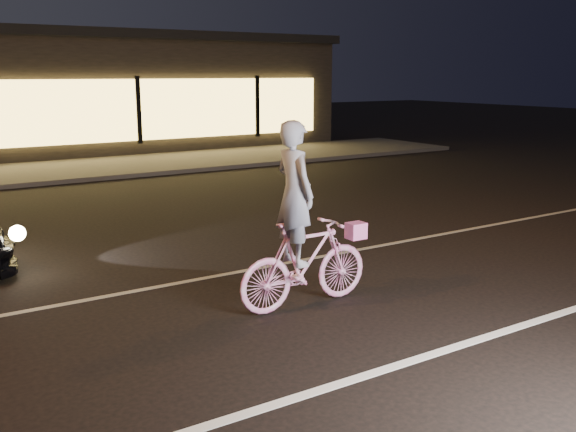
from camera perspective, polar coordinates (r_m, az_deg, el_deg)
ground at (r=7.03m, az=-6.09°, el=-10.87°), size 90.00×90.00×0.00m
lane_stripe_near at (r=5.86m, az=0.75°, el=-15.84°), size 60.00×0.12×0.01m
lane_stripe_far at (r=8.76m, az=-12.00°, el=-6.26°), size 60.00×0.10×0.01m
sidewalk at (r=19.21m, az=-23.78°, el=3.35°), size 30.00×4.00×0.12m
cyclist at (r=7.68m, az=1.29°, el=-2.38°), size 1.80×0.62×2.27m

